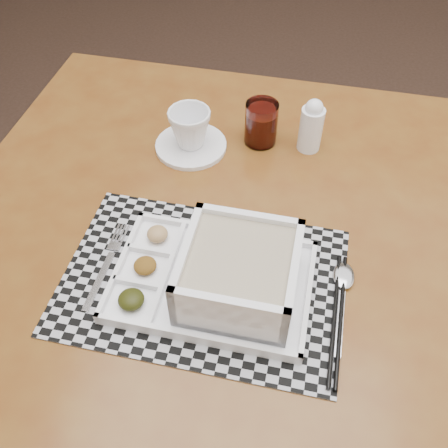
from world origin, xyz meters
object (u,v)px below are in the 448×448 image
(serving_tray, at_px, (230,276))
(creamer_bottle, at_px, (311,126))
(dining_table, at_px, (224,261))
(juice_glass, at_px, (261,125))
(cup, at_px, (190,128))

(serving_tray, relative_size, creamer_bottle, 2.79)
(serving_tray, bearing_deg, dining_table, 104.31)
(juice_glass, bearing_deg, creamer_bottle, -2.44)
(dining_table, height_order, cup, cup)
(serving_tray, bearing_deg, cup, 112.02)
(creamer_bottle, bearing_deg, cup, -170.36)
(dining_table, relative_size, serving_tray, 3.30)
(serving_tray, bearing_deg, creamer_bottle, 74.77)
(serving_tray, height_order, creamer_bottle, creamer_bottle)
(dining_table, bearing_deg, cup, 115.80)
(serving_tray, xyz_separation_m, creamer_bottle, (0.10, 0.38, 0.01))
(serving_tray, distance_m, creamer_bottle, 0.40)
(cup, relative_size, juice_glass, 0.94)
(serving_tray, height_order, cup, serving_tray)
(juice_glass, xyz_separation_m, creamer_bottle, (0.10, -0.00, 0.01))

